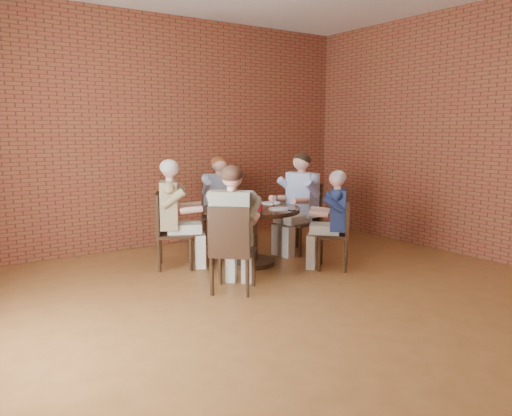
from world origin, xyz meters
TOP-DOWN VIEW (x-y plane):
  - floor at (0.00, 0.00)m, footprint 7.00×7.00m
  - wall_back at (0.00, 3.50)m, footprint 7.00×0.00m
  - wall_right at (3.25, 0.00)m, footprint 0.00×7.00m
  - dining_table at (0.50, 1.79)m, footprint 1.26×1.26m
  - chair_a at (1.53, 1.98)m, footprint 0.54×0.54m
  - diner_a at (1.43, 1.96)m, footprint 0.80×0.69m
  - chair_b at (0.68, 2.95)m, footprint 0.50×0.50m
  - diner_b at (0.66, 2.87)m, footprint 0.64×0.74m
  - chair_c at (-0.47, 2.25)m, footprint 0.59×0.59m
  - diner_c at (-0.39, 2.21)m, footprint 0.85×0.79m
  - chair_d at (-0.33, 0.92)m, footprint 0.62×0.62m
  - diner_d at (-0.26, 0.99)m, footprint 0.86×0.86m
  - chair_e at (1.29, 0.99)m, footprint 0.54×0.54m
  - diner_e at (1.24, 1.04)m, footprint 0.74×0.74m
  - plate_a at (0.92, 1.94)m, footprint 0.26×0.26m
  - plate_b at (0.43, 2.22)m, footprint 0.26×0.26m
  - plate_c at (0.15, 2.01)m, footprint 0.26×0.26m
  - plate_d at (0.70, 1.46)m, footprint 0.26×0.26m
  - glass_a at (0.85, 1.74)m, footprint 0.07×0.07m
  - glass_b at (0.63, 1.98)m, footprint 0.07×0.07m
  - glass_c at (0.40, 2.19)m, footprint 0.07×0.07m
  - glass_d at (0.37, 1.93)m, footprint 0.07×0.07m
  - glass_e at (0.23, 1.77)m, footprint 0.07×0.07m
  - glass_f at (0.42, 1.48)m, footprint 0.07×0.07m
  - smartphone at (0.78, 1.35)m, footprint 0.09×0.15m

SIDE VIEW (x-z plane):
  - floor at x=0.00m, z-range 0.00..0.00m
  - chair_e at x=1.29m, z-range 0.04..0.93m
  - chair_b at x=0.68m, z-range 0.04..0.99m
  - chair_d at x=-0.33m, z-range 0.04..0.99m
  - chair_c at x=-0.47m, z-range 0.04..1.00m
  - chair_a at x=1.53m, z-range 0.04..1.02m
  - dining_table at x=0.50m, z-range 0.15..0.90m
  - diner_e at x=1.24m, z-range 0.00..1.24m
  - diner_b at x=0.66m, z-range 0.00..1.35m
  - diner_d at x=-0.26m, z-range 0.00..1.36m
  - diner_c at x=-0.39m, z-range 0.00..1.37m
  - diner_a at x=1.43m, z-range 0.00..1.42m
  - smartphone at x=0.78m, z-range 0.75..0.76m
  - plate_a at x=0.92m, z-range 0.75..0.76m
  - plate_b at x=0.43m, z-range 0.75..0.76m
  - plate_c at x=0.15m, z-range 0.75..0.76m
  - plate_d at x=0.70m, z-range 0.75..0.76m
  - glass_a at x=0.85m, z-range 0.75..0.89m
  - glass_b at x=0.63m, z-range 0.75..0.89m
  - glass_c at x=0.40m, z-range 0.75..0.89m
  - glass_d at x=0.37m, z-range 0.75..0.89m
  - glass_e at x=0.23m, z-range 0.75..0.89m
  - glass_f at x=0.42m, z-range 0.75..0.89m
  - wall_back at x=0.00m, z-range -1.80..5.20m
  - wall_right at x=3.25m, z-range -1.80..5.20m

